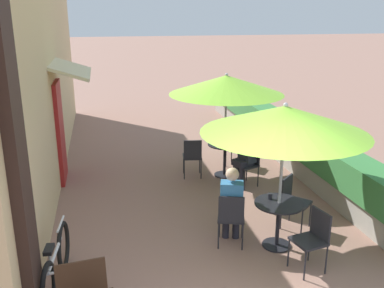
% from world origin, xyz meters
% --- Properties ---
extents(cafe_facade_wall, '(0.98, 11.61, 4.20)m').
position_xyz_m(cafe_facade_wall, '(-2.54, 5.67, 2.09)').
color(cafe_facade_wall, '#D6B784').
rests_on(cafe_facade_wall, ground_plane).
extents(planter_hedge, '(0.60, 10.61, 1.01)m').
position_xyz_m(planter_hedge, '(2.75, 5.71, 0.54)').
color(planter_hedge, gray).
rests_on(planter_hedge, ground_plane).
extents(patio_table_near, '(0.74, 0.74, 0.72)m').
position_xyz_m(patio_table_near, '(0.99, 1.69, 0.51)').
color(patio_table_near, black).
rests_on(patio_table_near, ground_plane).
extents(patio_umbrella_near, '(2.39, 2.39, 2.24)m').
position_xyz_m(patio_umbrella_near, '(0.99, 1.69, 2.00)').
color(patio_umbrella_near, '#B7B7BC').
rests_on(patio_umbrella_near, ground_plane).
extents(cafe_chair_near_left, '(0.56, 0.56, 0.87)m').
position_xyz_m(cafe_chair_near_left, '(1.46, 2.22, 0.52)').
color(cafe_chair_near_left, '#232328').
rests_on(cafe_chair_near_left, ground_plane).
extents(cafe_chair_near_right, '(0.50, 0.50, 0.87)m').
position_xyz_m(cafe_chair_near_right, '(0.29, 1.84, 0.52)').
color(cafe_chair_near_right, '#232328').
rests_on(cafe_chair_near_right, ground_plane).
extents(seated_patron_near_right, '(0.43, 0.48, 1.25)m').
position_xyz_m(seated_patron_near_right, '(0.33, 1.94, 0.69)').
color(seated_patron_near_right, '#23232D').
rests_on(seated_patron_near_right, ground_plane).
extents(cafe_chair_near_back, '(0.48, 0.48, 0.87)m').
position_xyz_m(cafe_chair_near_back, '(1.21, 1.02, 0.52)').
color(cafe_chair_near_back, '#232328').
rests_on(cafe_chair_near_back, ground_plane).
extents(coffee_cup_near, '(0.07, 0.07, 0.09)m').
position_xyz_m(coffee_cup_near, '(0.91, 1.85, 0.77)').
color(coffee_cup_near, '#232328').
rests_on(coffee_cup_near, patio_table_near).
extents(patio_table_mid, '(0.74, 0.74, 0.72)m').
position_xyz_m(patio_table_mid, '(1.03, 4.71, 0.51)').
color(patio_table_mid, black).
rests_on(patio_table_mid, ground_plane).
extents(patio_umbrella_mid, '(2.39, 2.39, 2.24)m').
position_xyz_m(patio_umbrella_mid, '(1.03, 4.71, 2.00)').
color(patio_umbrella_mid, '#B7B7BC').
rests_on(patio_umbrella_mid, ground_plane).
extents(cafe_chair_mid_left, '(0.52, 0.52, 0.87)m').
position_xyz_m(cafe_chair_mid_left, '(1.36, 4.08, 0.52)').
color(cafe_chair_mid_left, '#232328').
rests_on(cafe_chair_mid_left, ground_plane).
extents(seated_patron_mid_left, '(0.49, 0.44, 1.25)m').
position_xyz_m(seated_patron_mid_left, '(1.26, 4.04, 0.69)').
color(seated_patron_mid_left, '#23232D').
rests_on(seated_patron_mid_left, ground_plane).
extents(cafe_chair_mid_right, '(0.56, 0.56, 0.87)m').
position_xyz_m(cafe_chair_mid_right, '(1.41, 5.31, 0.52)').
color(cafe_chair_mid_right, '#232328').
rests_on(cafe_chair_mid_right, ground_plane).
extents(cafe_chair_mid_back, '(0.45, 0.45, 0.87)m').
position_xyz_m(cafe_chair_mid_back, '(0.32, 4.74, 0.52)').
color(cafe_chair_mid_back, '#232328').
rests_on(cafe_chair_mid_back, ground_plane).
extents(coffee_cup_mid, '(0.07, 0.07, 0.09)m').
position_xyz_m(coffee_cup_mid, '(1.00, 4.64, 0.77)').
color(coffee_cup_mid, white).
rests_on(coffee_cup_mid, patio_table_mid).
extents(bicycle_leaning, '(0.23, 1.69, 0.77)m').
position_xyz_m(bicycle_leaning, '(-2.20, 1.27, 0.36)').
color(bicycle_leaning, black).
rests_on(bicycle_leaning, ground_plane).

